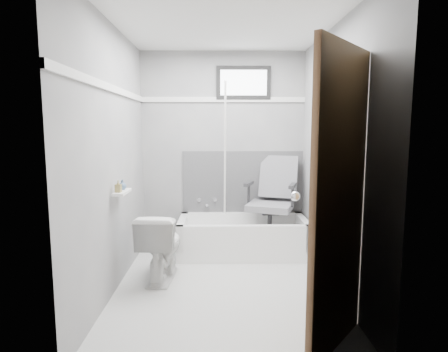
{
  "coord_description": "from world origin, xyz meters",
  "views": [
    {
      "loc": [
        -0.05,
        -3.35,
        1.48
      ],
      "look_at": [
        0.0,
        0.35,
        1.0
      ],
      "focal_mm": 30.0,
      "sensor_mm": 36.0,
      "label": 1
    }
  ],
  "objects_px": {
    "bathtub": "(243,236)",
    "door": "(400,212)",
    "toilet": "(161,246)",
    "office_chair": "(270,200)",
    "soap_bottle_a": "(118,186)",
    "soap_bottle_b": "(122,185)"
  },
  "relations": [
    {
      "from": "bathtub",
      "to": "door",
      "type": "distance_m",
      "value": 2.46
    },
    {
      "from": "bathtub",
      "to": "toilet",
      "type": "distance_m",
      "value": 1.13
    },
    {
      "from": "bathtub",
      "to": "office_chair",
      "type": "relative_size",
      "value": 1.46
    },
    {
      "from": "office_chair",
      "to": "soap_bottle_a",
      "type": "distance_m",
      "value": 1.86
    },
    {
      "from": "toilet",
      "to": "soap_bottle_b",
      "type": "bearing_deg",
      "value": 27.61
    },
    {
      "from": "bathtub",
      "to": "soap_bottle_a",
      "type": "bearing_deg",
      "value": -139.12
    },
    {
      "from": "toilet",
      "to": "bathtub",
      "type": "bearing_deg",
      "value": -135.04
    },
    {
      "from": "soap_bottle_a",
      "to": "soap_bottle_b",
      "type": "relative_size",
      "value": 1.18
    },
    {
      "from": "soap_bottle_b",
      "to": "door",
      "type": "bearing_deg",
      "value": -34.86
    },
    {
      "from": "bathtub",
      "to": "soap_bottle_b",
      "type": "height_order",
      "value": "soap_bottle_b"
    },
    {
      "from": "toilet",
      "to": "soap_bottle_a",
      "type": "xyz_separation_m",
      "value": [
        -0.32,
        -0.28,
        0.64
      ]
    },
    {
      "from": "office_chair",
      "to": "soap_bottle_b",
      "type": "relative_size",
      "value": 10.91
    },
    {
      "from": "soap_bottle_a",
      "to": "soap_bottle_b",
      "type": "bearing_deg",
      "value": 90.0
    },
    {
      "from": "door",
      "to": "bathtub",
      "type": "bearing_deg",
      "value": 108.75
    },
    {
      "from": "bathtub",
      "to": "door",
      "type": "height_order",
      "value": "door"
    },
    {
      "from": "bathtub",
      "to": "door",
      "type": "bearing_deg",
      "value": -71.25
    },
    {
      "from": "office_chair",
      "to": "soap_bottle_b",
      "type": "distance_m",
      "value": 1.79
    },
    {
      "from": "office_chair",
      "to": "soap_bottle_b",
      "type": "xyz_separation_m",
      "value": [
        -1.49,
        -0.92,
        0.33
      ]
    },
    {
      "from": "soap_bottle_b",
      "to": "toilet",
      "type": "bearing_deg",
      "value": 23.45
    },
    {
      "from": "door",
      "to": "soap_bottle_a",
      "type": "height_order",
      "value": "door"
    },
    {
      "from": "door",
      "to": "soap_bottle_b",
      "type": "bearing_deg",
      "value": 145.14
    },
    {
      "from": "door",
      "to": "soap_bottle_b",
      "type": "relative_size",
      "value": 21.25
    }
  ]
}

